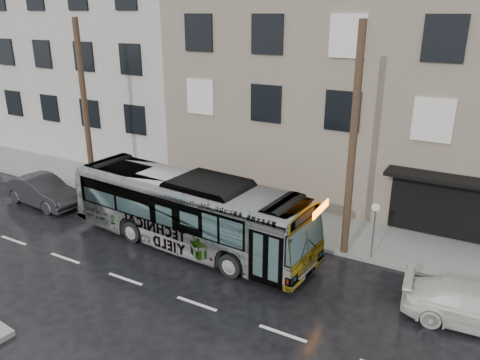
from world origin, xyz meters
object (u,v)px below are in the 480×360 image
object	(u,v)px
utility_pole_rear	(85,109)
sign_post	(374,230)
dark_sedan	(43,191)
bus	(188,211)
utility_pole_front	(353,145)
white_sedan	(477,307)

from	to	relation	value
utility_pole_rear	sign_post	distance (m)	15.46
dark_sedan	bus	bearing A→B (deg)	-85.61
utility_pole_rear	dark_sedan	world-z (taller)	utility_pole_rear
utility_pole_rear	sign_post	size ratio (longest dim) A/B	3.75
utility_pole_front	white_sedan	bearing A→B (deg)	-25.65
utility_pole_front	utility_pole_rear	xyz separation A→B (m)	(-14.00, 0.00, 0.00)
utility_pole_front	dark_sedan	bearing A→B (deg)	-171.05
utility_pole_rear	bus	distance (m)	8.88
sign_post	bus	bearing A→B (deg)	-161.64
bus	utility_pole_front	bearing A→B (deg)	-63.98
utility_pole_rear	dark_sedan	bearing A→B (deg)	-115.12
white_sedan	dark_sedan	bearing A→B (deg)	84.51
utility_pole_front	sign_post	world-z (taller)	utility_pole_front
bus	white_sedan	distance (m)	11.05
white_sedan	utility_pole_front	bearing A→B (deg)	58.91
utility_pole_rear	bus	bearing A→B (deg)	-16.49
utility_pole_rear	bus	xyz separation A→B (m)	(7.98, -2.36, -3.09)
utility_pole_rear	white_sedan	world-z (taller)	utility_pole_rear
bus	dark_sedan	xyz separation A→B (m)	(-9.10, -0.02, -0.82)
utility_pole_front	bus	xyz separation A→B (m)	(-6.02, -2.36, -3.09)
bus	white_sedan	bearing A→B (deg)	-85.61
utility_pole_front	white_sedan	distance (m)	6.84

